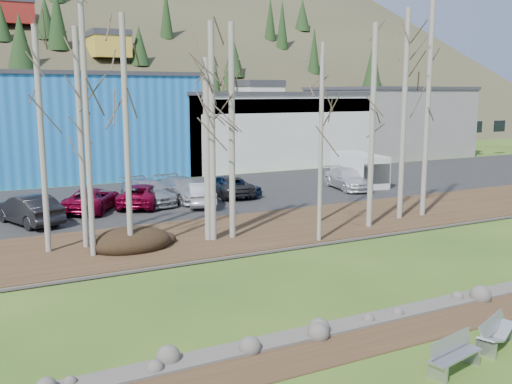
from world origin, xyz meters
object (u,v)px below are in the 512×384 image
bench_intact (453,354)px  car_5 (201,194)px  car_3 (148,192)px  car_4 (232,186)px  car_9 (143,195)px  car_7 (348,179)px  car_2 (92,199)px  car_0 (28,208)px  car_6 (230,186)px  car_1 (28,209)px  car_8 (182,189)px  van_white (361,170)px  bench_damaged (495,333)px

bench_intact → car_5: size_ratio=0.41×
car_3 → car_4: (5.58, -0.08, -0.03)m
bench_intact → car_9: bearing=81.3°
car_7 → car_2: bearing=-171.1°
car_2 → car_5: (6.07, -1.34, 0.03)m
car_3 → car_0: bearing=-175.4°
car_0 → car_6: car_6 is taller
car_1 → car_4: 12.76m
car_8 → van_white: (13.47, -0.25, 0.40)m
bench_intact → car_5: (2.02, 21.60, 0.41)m
bench_damaged → car_2: (-6.05, 22.48, 0.42)m
bench_intact → car_1: car_1 is taller
bench_damaged → car_3: car_3 is taller
bench_damaged → car_8: bearing=69.3°
bench_damaged → car_9: bearing=76.1°
car_8 → van_white: 13.48m
car_4 → car_5: 3.43m
car_2 → car_3: (3.39, 0.56, 0.06)m
bench_intact → car_4: size_ratio=0.43×
car_1 → car_4: (12.54, 2.39, -0.08)m
car_6 → car_7: (8.37, -1.25, 0.06)m
car_1 → car_2: 4.04m
car_1 → van_white: bearing=164.5°
bench_intact → car_9: (-1.13, 22.94, 0.38)m
car_9 → car_3: bearing=-100.6°
car_3 → car_4: 5.58m
car_3 → van_white: size_ratio=0.92×
bench_damaged → car_4: (2.93, 22.96, 0.44)m
bench_damaged → car_9: (-3.13, 22.48, 0.42)m
bench_damaged → car_1: bearing=93.2°
car_4 → car_6: size_ratio=0.87×
bench_damaged → car_2: car_2 is taller
bench_intact → car_6: (4.84, 23.57, 0.36)m
car_4 → car_8: bearing=151.8°
car_7 → van_white: bearing=38.0°
car_4 → car_8: car_8 is taller
car_4 → car_6: bearing=92.6°
car_5 → car_8: 1.96m
car_3 → car_8: 2.20m
bench_intact → car_1: 22.37m
van_white → car_8: bearing=-171.8°
car_2 → car_7: car_7 is taller
car_3 → car_8: size_ratio=1.00×
car_0 → car_3: car_3 is taller
car_0 → car_7: size_ratio=0.77×
van_white → car_5: bearing=-163.5°
car_7 → car_9: 14.36m
car_2 → car_7: bearing=-152.3°
car_5 → bench_damaged: bearing=106.8°
car_2 → bench_damaged: bearing=134.8°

